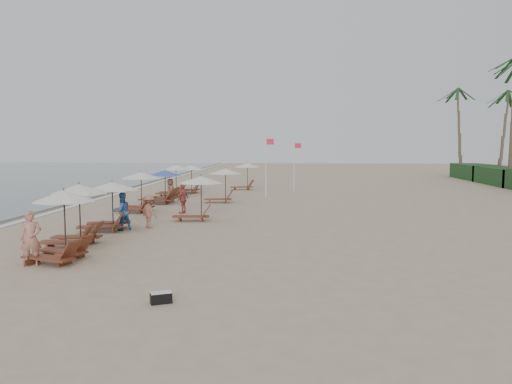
# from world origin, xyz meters

# --- Properties ---
(ground) EXTENTS (160.00, 160.00, 0.00)m
(ground) POSITION_xyz_m (0.00, 0.00, 0.00)
(ground) COLOR tan
(ground) RESTS_ON ground
(wet_sand_band) EXTENTS (3.20, 140.00, 0.01)m
(wet_sand_band) POSITION_xyz_m (-12.50, 10.00, 0.00)
(wet_sand_band) COLOR #6B5E4C
(wet_sand_band) RESTS_ON ground
(foam_line) EXTENTS (0.50, 140.00, 0.02)m
(foam_line) POSITION_xyz_m (-11.20, 10.00, 0.01)
(foam_line) COLOR white
(foam_line) RESTS_ON ground
(lounger_station_0) EXTENTS (2.37, 2.19, 2.33)m
(lounger_station_0) POSITION_xyz_m (-5.27, -3.64, 1.17)
(lounger_station_0) COLOR brown
(lounger_station_0) RESTS_ON ground
(lounger_station_1) EXTENTS (2.45, 2.13, 2.34)m
(lounger_station_1) POSITION_xyz_m (-5.87, -1.11, 1.16)
(lounger_station_1) COLOR brown
(lounger_station_1) RESTS_ON ground
(lounger_station_2) EXTENTS (2.64, 2.33, 2.16)m
(lounger_station_2) POSITION_xyz_m (-5.88, 2.36, 1.11)
(lounger_station_2) COLOR brown
(lounger_station_2) RESTS_ON ground
(lounger_station_3) EXTENTS (2.57, 2.31, 2.26)m
(lounger_station_3) POSITION_xyz_m (-6.39, 8.39, 1.20)
(lounger_station_3) COLOR brown
(lounger_station_3) RESTS_ON ground
(lounger_station_4) EXTENTS (2.73, 2.23, 2.14)m
(lounger_station_4) POSITION_xyz_m (-6.26, 12.77, 0.96)
(lounger_station_4) COLOR brown
(lounger_station_4) RESTS_ON ground
(lounger_station_5) EXTENTS (2.54, 2.14, 2.29)m
(lounger_station_5) POSITION_xyz_m (-6.49, 17.07, 1.07)
(lounger_station_5) COLOR brown
(lounger_station_5) RESTS_ON ground
(lounger_station_6) EXTENTS (2.44, 2.12, 2.18)m
(lounger_station_6) POSITION_xyz_m (-5.79, 19.47, 1.11)
(lounger_station_6) COLOR brown
(lounger_station_6) RESTS_ON ground
(inland_station_0) EXTENTS (2.57, 2.24, 2.22)m
(inland_station_0) POSITION_xyz_m (-2.45, 5.47, 1.46)
(inland_station_0) COLOR brown
(inland_station_0) RESTS_ON ground
(inland_station_1) EXTENTS (2.58, 2.24, 2.22)m
(inland_station_1) POSITION_xyz_m (-2.29, 13.40, 1.46)
(inland_station_1) COLOR brown
(inland_station_1) RESTS_ON ground
(inland_station_2) EXTENTS (2.61, 2.24, 2.22)m
(inland_station_2) POSITION_xyz_m (-1.69, 22.76, 1.45)
(inland_station_2) COLOR brown
(inland_station_2) RESTS_ON ground
(beachgoer_near) EXTENTS (0.75, 0.63, 1.74)m
(beachgoer_near) POSITION_xyz_m (-5.90, -4.24, 0.87)
(beachgoer_near) COLOR #B87564
(beachgoer_near) RESTS_ON ground
(beachgoer_mid_a) EXTENTS (1.04, 1.03, 1.69)m
(beachgoer_mid_a) POSITION_xyz_m (-5.27, 2.42, 0.85)
(beachgoer_mid_a) COLOR #3868A9
(beachgoer_mid_a) RESTS_ON ground
(beachgoer_mid_b) EXTENTS (1.13, 1.05, 1.53)m
(beachgoer_mid_b) POSITION_xyz_m (-4.22, 3.09, 0.76)
(beachgoer_mid_b) COLOR #9B5E4F
(beachgoer_mid_b) RESTS_ON ground
(beachgoer_far_a) EXTENTS (0.70, 1.03, 1.62)m
(beachgoer_far_a) POSITION_xyz_m (-3.74, 8.02, 0.81)
(beachgoer_far_a) COLOR #B34A47
(beachgoer_far_a) RESTS_ON ground
(beachgoer_far_b) EXTENTS (0.57, 0.81, 1.56)m
(beachgoer_far_b) POSITION_xyz_m (-5.77, 13.37, 0.78)
(beachgoer_far_b) COLOR #A17257
(beachgoer_far_b) RESTS_ON ground
(duffel_bag) EXTENTS (0.57, 0.44, 0.28)m
(duffel_bag) POSITION_xyz_m (-0.84, -7.68, 0.14)
(duffel_bag) COLOR black
(duffel_bag) RESTS_ON ground
(flag_pole_near) EXTENTS (0.59, 0.08, 4.38)m
(flag_pole_near) POSITION_xyz_m (0.42, 16.22, 2.43)
(flag_pole_near) COLOR silver
(flag_pole_near) RESTS_ON ground
(flag_pole_far) EXTENTS (0.59, 0.08, 4.08)m
(flag_pole_far) POSITION_xyz_m (2.40, 21.05, 2.28)
(flag_pole_far) COLOR silver
(flag_pole_far) RESTS_ON ground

